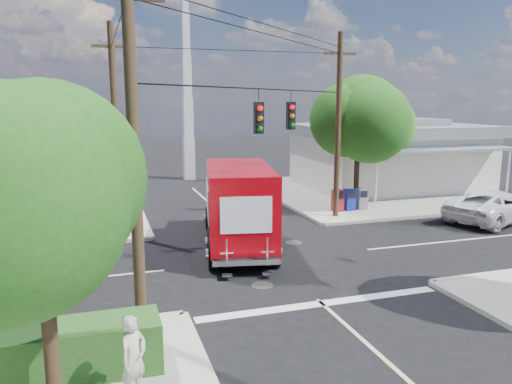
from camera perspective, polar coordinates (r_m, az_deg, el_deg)
name	(u,v)px	position (r m, az deg, el deg)	size (l,w,h in m)	color
ground	(272,259)	(18.71, 1.88, -7.70)	(120.00, 120.00, 0.00)	black
sidewalk_ne	(375,191)	(32.88, 13.47, 0.07)	(14.12, 14.12, 0.14)	#9D978D
sidewalk_nw	(0,215)	(28.64, -27.17, -2.32)	(14.12, 14.12, 0.14)	#9D978D
road_markings	(287,272)	(17.41, 3.53, -9.12)	(32.00, 32.00, 0.01)	beige
building_ne	(390,154)	(34.33, 15.02, 4.23)	(11.80, 10.20, 4.50)	silver
radio_tower	(188,103)	(37.31, -7.83, 10.07)	(0.80, 0.80, 17.00)	silver
tree_sw_front	(39,188)	(9.38, -23.60, 0.37)	(3.88, 3.78, 6.03)	#422D1C
tree_ne_front	(359,121)	(26.98, 11.70, 7.98)	(4.21, 4.14, 6.66)	#422D1C
tree_ne_back	(380,129)	(30.22, 13.94, 7.03)	(3.77, 3.66, 5.82)	#422D1C
palm_nw_front	(60,118)	(24.30, -21.49, 7.88)	(3.01, 3.08, 5.59)	#422D1C
palm_nw_back	(17,125)	(26.01, -25.66, 6.88)	(3.01, 3.08, 5.19)	#422D1C
utility_poles	(219,131)	(18.91, -4.24, 6.92)	(12.00, 10.68, 9.00)	#473321
picket_fence	(21,341)	(12.41, -25.28, -15.13)	(5.94, 0.06, 1.00)	silver
hedge_sw	(5,360)	(11.72, -26.80, -16.75)	(6.20, 1.20, 1.10)	#1C4713
vending_boxes	(349,200)	(26.63, 10.63, -0.86)	(1.90, 0.50, 1.10)	#A41320
delivery_truck	(238,205)	(19.92, -2.09, -1.52)	(3.74, 8.02, 3.35)	black
parked_car	(494,206)	(26.84, 25.56, -1.42)	(2.60, 5.64, 1.57)	silver
pedestrian	(133,358)	(10.27, -13.83, -17.96)	(0.62, 0.41, 1.71)	beige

